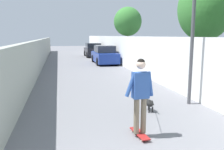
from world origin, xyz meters
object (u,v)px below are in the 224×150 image
at_px(tree_right_near, 205,10).
at_px(dog, 148,103).
at_px(tree_right_far, 128,22).
at_px(person_skateboarder, 140,90).
at_px(car_far, 93,50).
at_px(lamp_post, 193,20).
at_px(skateboard, 140,133).
at_px(car_near, 105,55).

height_order(tree_right_near, dog, tree_right_near).
height_order(tree_right_far, person_skateboarder, tree_right_far).
distance_m(tree_right_near, car_far, 17.77).
xyz_separation_m(tree_right_near, dog, (-2.75, 3.61, -3.23)).
bearing_deg(tree_right_near, person_skateboarder, 135.14).
height_order(lamp_post, person_skateboarder, lamp_post).
xyz_separation_m(lamp_post, skateboard, (-2.25, 2.60, -2.81)).
xyz_separation_m(skateboard, person_skateboarder, (0.00, 0.00, 1.06)).
relative_size(tree_right_far, skateboard, 6.03).
bearing_deg(lamp_post, dog, 105.30).
bearing_deg(person_skateboarder, car_far, -5.23).
distance_m(tree_right_far, skateboard, 16.99).
height_order(tree_right_far, car_near, tree_right_far).
bearing_deg(skateboard, tree_right_near, -44.86).
distance_m(skateboard, dog, 2.01).
bearing_deg(car_near, tree_right_far, -65.37).
bearing_deg(person_skateboarder, car_near, -7.63).
bearing_deg(person_skateboarder, skateboard, -90.00).
bearing_deg(car_near, dog, 175.24).
bearing_deg(person_skateboarder, dog, -26.93).
height_order(tree_right_far, car_far, tree_right_far).
distance_m(dog, car_near, 13.23).
bearing_deg(lamp_post, tree_right_far, -7.18).
relative_size(tree_right_far, car_far, 1.26).
xyz_separation_m(lamp_post, dog, (-0.46, 1.70, -2.60)).
height_order(lamp_post, dog, lamp_post).
bearing_deg(skateboard, dog, -26.93).
distance_m(tree_right_near, lamp_post, 3.05).
height_order(car_near, car_far, same).
bearing_deg(lamp_post, tree_right_near, -39.87).
distance_m(skateboard, person_skateboarder, 1.06).
xyz_separation_m(dog, car_near, (13.18, -1.10, 0.44)).
bearing_deg(tree_right_far, skateboard, 164.86).
height_order(tree_right_far, skateboard, tree_right_far).
height_order(lamp_post, car_near, lamp_post).
height_order(tree_right_far, lamp_post, tree_right_far).
bearing_deg(car_far, tree_right_near, -171.77).
bearing_deg(dog, person_skateboarder, 153.07).
height_order(tree_right_far, dog, tree_right_far).
relative_size(tree_right_near, lamp_post, 1.18).
bearing_deg(skateboard, car_near, -7.63).
bearing_deg(skateboard, car_far, -5.23).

